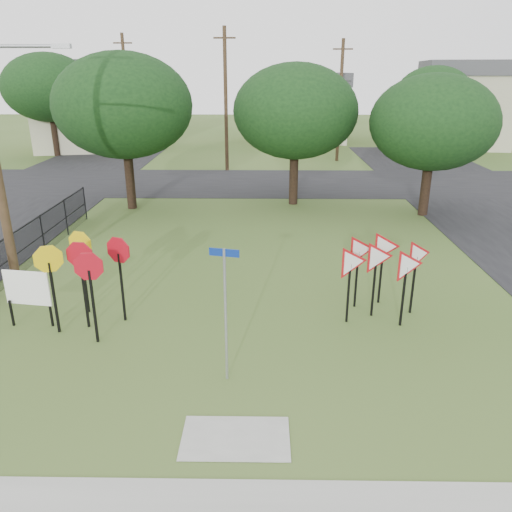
{
  "coord_description": "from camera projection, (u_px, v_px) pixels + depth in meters",
  "views": [
    {
      "loc": [
        0.49,
        -9.86,
        6.39
      ],
      "look_at": [
        0.29,
        3.0,
        1.6
      ],
      "focal_mm": 35.0,
      "sensor_mm": 36.0,
      "label": 1
    }
  ],
  "objects": [
    {
      "name": "house_right",
      "position": [
        464.0,
        104.0,
        43.67
      ],
      "size": [
        8.3,
        8.3,
        7.2
      ],
      "color": "#BFBD9A",
      "rests_on": "ground"
    },
    {
      "name": "street_far",
      "position": [
        256.0,
        183.0,
        30.21
      ],
      "size": [
        60.0,
        8.0,
        0.02
      ],
      "primitive_type": "cube",
      "color": "black",
      "rests_on": "ground"
    },
    {
      "name": "tree_near_left",
      "position": [
        123.0,
        106.0,
        22.98
      ],
      "size": [
        6.4,
        6.4,
        7.27
      ],
      "color": "black",
      "rests_on": "ground"
    },
    {
      "name": "ground",
      "position": [
        241.0,
        366.0,
        11.48
      ],
      "size": [
        140.0,
        140.0,
        0.0
      ],
      "primitive_type": "plane",
      "color": "#39551F"
    },
    {
      "name": "house_left",
      "position": [
        93.0,
        105.0,
        42.26
      ],
      "size": [
        10.58,
        8.88,
        7.2
      ],
      "color": "#BFBD9A",
      "rests_on": "ground"
    },
    {
      "name": "fence_run",
      "position": [
        29.0,
        244.0,
        17.17
      ],
      "size": [
        0.05,
        11.55,
        1.5
      ],
      "color": "black",
      "rests_on": "ground"
    },
    {
      "name": "tree_far_right",
      "position": [
        434.0,
        95.0,
        39.67
      ],
      "size": [
        6.0,
        6.0,
        6.8
      ],
      "color": "black",
      "rests_on": "ground"
    },
    {
      "name": "tree_near_mid",
      "position": [
        295.0,
        112.0,
        23.91
      ],
      "size": [
        6.0,
        6.0,
        6.8
      ],
      "color": "black",
      "rests_on": "ground"
    },
    {
      "name": "far_pole_b",
      "position": [
        340.0,
        101.0,
        36.1
      ],
      "size": [
        1.4,
        0.24,
        8.5
      ],
      "color": "#463320",
      "rests_on": "ground"
    },
    {
      "name": "far_pole_c",
      "position": [
        127.0,
        95.0,
        38.12
      ],
      "size": [
        1.4,
        0.24,
        9.0
      ],
      "color": "#463320",
      "rests_on": "ground"
    },
    {
      "name": "yield_sign_cluster",
      "position": [
        382.0,
        259.0,
        13.39
      ],
      "size": [
        2.76,
        1.66,
        2.22
      ],
      "color": "black",
      "rests_on": "ground"
    },
    {
      "name": "tree_far_left",
      "position": [
        48.0,
        87.0,
        38.01
      ],
      "size": [
        6.8,
        6.8,
        7.73
      ],
      "color": "black",
      "rests_on": "ground"
    },
    {
      "name": "tree_near_right",
      "position": [
        433.0,
        123.0,
        22.06
      ],
      "size": [
        5.6,
        5.6,
        6.33
      ],
      "color": "black",
      "rests_on": "ground"
    },
    {
      "name": "stop_sign_cluster",
      "position": [
        84.0,
        264.0,
        12.67
      ],
      "size": [
        2.25,
        1.82,
        2.4
      ],
      "color": "black",
      "rests_on": "ground"
    },
    {
      "name": "info_board",
      "position": [
        27.0,
        290.0,
        12.95
      ],
      "size": [
        1.25,
        0.22,
        1.57
      ],
      "color": "black",
      "rests_on": "ground"
    },
    {
      "name": "street_name_sign",
      "position": [
        225.0,
        307.0,
        10.42
      ],
      "size": [
        0.62,
        0.16,
        3.05
      ],
      "color": "#95999D",
      "rests_on": "ground"
    },
    {
      "name": "far_pole_a",
      "position": [
        226.0,
        100.0,
        32.38
      ],
      "size": [
        1.4,
        0.24,
        9.0
      ],
      "color": "#463320",
      "rests_on": "ground"
    },
    {
      "name": "house_mid",
      "position": [
        301.0,
        106.0,
        47.79
      ],
      "size": [
        8.4,
        8.4,
        6.2
      ],
      "color": "#BFBD9A",
      "rests_on": "ground"
    },
    {
      "name": "curb_pad",
      "position": [
        236.0,
        438.0,
        9.22
      ],
      "size": [
        2.0,
        1.2,
        0.02
      ],
      "primitive_type": "cube",
      "color": "gray",
      "rests_on": "ground"
    }
  ]
}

